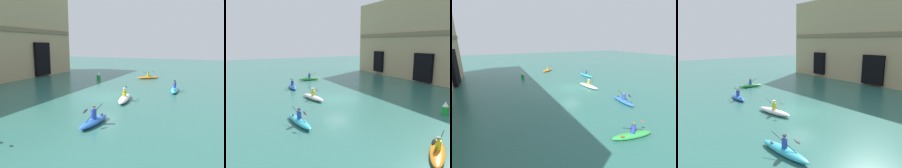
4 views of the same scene
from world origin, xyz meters
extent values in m
plane|color=#2D665B|center=(0.00, 0.00, 0.00)|extent=(120.00, 120.00, 0.00)
cube|color=tan|center=(-1.33, 18.55, 6.37)|extent=(34.24, 6.87, 12.73)
cube|color=#79674A|center=(-1.33, 15.06, 6.91)|extent=(33.55, 0.24, 0.59)
cube|color=black|center=(-12.02, 14.96, 2.32)|extent=(2.27, 0.70, 3.62)
cube|color=black|center=(-2.07, 14.96, 2.20)|extent=(3.09, 0.70, 3.99)
ellipsoid|color=green|center=(-11.71, 1.45, 0.20)|extent=(1.15, 3.24, 0.40)
cylinder|color=#2D47B7|center=(-11.71, 1.45, 0.68)|extent=(0.32, 0.32, 0.55)
sphere|color=brown|center=(-11.71, 1.45, 1.05)|extent=(0.20, 0.20, 0.20)
cylinder|color=#4C6B4C|center=(-11.71, 1.45, 1.13)|extent=(0.25, 0.25, 0.06)
cylinder|color=black|center=(-11.71, 1.45, 0.70)|extent=(0.11, 2.07, 0.76)
ellipsoid|color=#D84C19|center=(-11.74, 2.36, 0.38)|extent=(0.20, 0.44, 0.19)
ellipsoid|color=#D84C19|center=(-11.67, 0.53, 1.02)|extent=(0.20, 0.44, 0.19)
ellipsoid|color=white|center=(-0.80, -2.27, 0.22)|extent=(3.59, 1.34, 0.43)
cylinder|color=gold|center=(-0.80, -2.27, 0.69)|extent=(0.33, 0.33, 0.50)
sphere|color=beige|center=(-0.80, -2.27, 1.05)|extent=(0.23, 0.23, 0.23)
cylinder|color=silver|center=(-0.80, -2.27, 1.14)|extent=(0.28, 0.28, 0.06)
cylinder|color=black|center=(-0.80, -2.27, 0.71)|extent=(1.80, 0.40, 0.93)
ellipsoid|color=black|center=(-1.58, -2.43, 0.32)|extent=(0.44, 0.26, 0.24)
ellipsoid|color=black|center=(-0.02, -2.11, 1.11)|extent=(0.44, 0.26, 0.24)
ellipsoid|color=blue|center=(-6.95, -2.61, 0.20)|extent=(2.96, 0.88, 0.40)
cylinder|color=#2D47B7|center=(-6.95, -2.61, 0.69)|extent=(0.36, 0.36, 0.58)
sphere|color=beige|center=(-6.95, -2.61, 1.09)|extent=(0.22, 0.22, 0.22)
cylinder|color=#4C6B4C|center=(-6.95, -2.61, 1.18)|extent=(0.28, 0.28, 0.06)
cylinder|color=black|center=(-6.95, -2.61, 0.72)|extent=(1.86, 0.26, 0.85)
ellipsoid|color=black|center=(-7.76, -2.51, 1.08)|extent=(0.44, 0.23, 0.22)
ellipsoid|color=black|center=(-6.14, -2.71, 0.36)|extent=(0.44, 0.23, 0.22)
ellipsoid|color=#33B2C6|center=(5.08, -5.66, 0.20)|extent=(3.60, 0.99, 0.39)
cylinder|color=#2D47B7|center=(5.08, -5.66, 0.67)|extent=(0.31, 0.31, 0.55)
sphere|color=tan|center=(5.08, -5.66, 1.04)|extent=(0.18, 0.18, 0.18)
cylinder|color=#232328|center=(5.08, -5.66, 1.11)|extent=(0.23, 0.23, 0.06)
cylinder|color=black|center=(5.08, -5.66, 0.70)|extent=(1.98, 0.37, 0.79)
ellipsoid|color=black|center=(5.95, -5.51, 1.03)|extent=(0.45, 0.25, 0.20)
ellipsoid|color=black|center=(4.21, -5.81, 0.36)|extent=(0.45, 0.25, 0.20)
ellipsoid|color=orange|center=(12.62, -0.77, 0.17)|extent=(2.58, 3.07, 0.34)
cylinder|color=gold|center=(12.62, -0.77, 0.56)|extent=(0.31, 0.31, 0.45)
sphere|color=tan|center=(12.62, -0.77, 0.88)|extent=(0.19, 0.19, 0.19)
cylinder|color=#4C6B4C|center=(12.62, -0.77, 0.96)|extent=(0.23, 0.23, 0.06)
cylinder|color=black|center=(12.62, -0.77, 0.59)|extent=(0.70, 1.72, 1.01)
ellipsoid|color=black|center=(12.91, -1.52, 1.02)|extent=(0.32, 0.45, 0.25)
ellipsoid|color=black|center=(12.33, -0.02, 0.15)|extent=(0.32, 0.45, 0.25)
cylinder|color=green|center=(8.64, 5.25, 0.35)|extent=(0.55, 0.55, 0.70)
cone|color=white|center=(8.64, 5.25, 0.91)|extent=(0.46, 0.46, 0.42)
camera|label=1|loc=(-18.20, -8.94, 4.86)|focal=35.00mm
camera|label=2|loc=(19.34, -10.15, 5.71)|focal=35.00mm
camera|label=3|loc=(-17.80, 9.49, 6.53)|focal=24.00mm
camera|label=4|loc=(13.77, -12.25, 6.06)|focal=35.00mm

